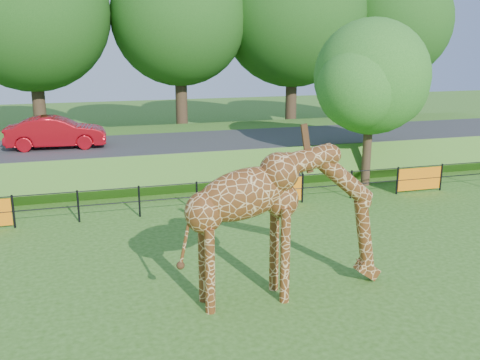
{
  "coord_description": "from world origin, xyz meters",
  "views": [
    {
      "loc": [
        -3.55,
        -9.7,
        5.88
      ],
      "look_at": [
        0.56,
        4.49,
        2.0
      ],
      "focal_mm": 40.0,
      "sensor_mm": 36.0,
      "label": 1
    }
  ],
  "objects_px": {
    "giraffe": "(286,222)",
    "tree_east": "(373,81)",
    "car_red": "(56,132)",
    "visitor": "(297,176)"
  },
  "relations": [
    {
      "from": "tree_east",
      "to": "visitor",
      "type": "bearing_deg",
      "value": -166.47
    },
    {
      "from": "car_red",
      "to": "tree_east",
      "type": "relative_size",
      "value": 0.6
    },
    {
      "from": "car_red",
      "to": "tree_east",
      "type": "height_order",
      "value": "tree_east"
    },
    {
      "from": "car_red",
      "to": "visitor",
      "type": "bearing_deg",
      "value": -117.3
    },
    {
      "from": "giraffe",
      "to": "tree_east",
      "type": "relative_size",
      "value": 0.75
    },
    {
      "from": "giraffe",
      "to": "tree_east",
      "type": "height_order",
      "value": "tree_east"
    },
    {
      "from": "giraffe",
      "to": "tree_east",
      "type": "xyz_separation_m",
      "value": [
        6.88,
        8.44,
        2.47
      ]
    },
    {
      "from": "giraffe",
      "to": "car_red",
      "type": "bearing_deg",
      "value": 111.29
    },
    {
      "from": "visitor",
      "to": "car_red",
      "type": "bearing_deg",
      "value": -24.29
    },
    {
      "from": "giraffe",
      "to": "visitor",
      "type": "height_order",
      "value": "giraffe"
    }
  ]
}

